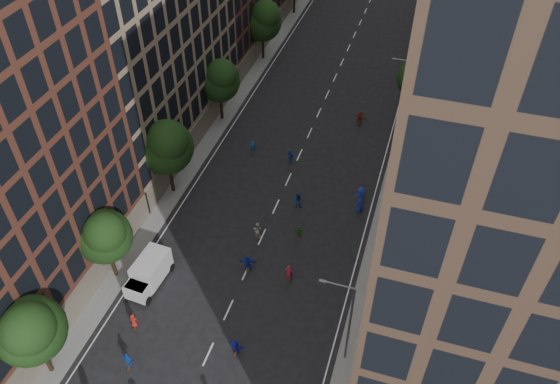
{
  "coord_description": "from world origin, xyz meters",
  "views": [
    {
      "loc": [
        12.6,
        -11.76,
        39.48
      ],
      "look_at": [
        0.4,
        27.19,
        2.0
      ],
      "focal_mm": 35.0,
      "sensor_mm": 36.0,
      "label": 1
    }
  ],
  "objects": [
    {
      "name": "skater_13",
      "position": [
        -5.26,
        34.74,
        0.82
      ],
      "size": [
        0.68,
        0.53,
        1.64
      ],
      "primitive_type": "imported",
      "rotation": [
        0.0,
        0.0,
        3.39
      ],
      "color": "#144AA3",
      "rests_on": "ground"
    },
    {
      "name": "sidewalk_left",
      "position": [
        -12.0,
        47.5,
        0.07
      ],
      "size": [
        4.0,
        105.0,
        0.15
      ],
      "primitive_type": "cube",
      "color": "slate",
      "rests_on": "ground"
    },
    {
      "name": "skater_7",
      "position": [
        4.02,
        18.27,
        0.91
      ],
      "size": [
        0.68,
        0.46,
        1.82
      ],
      "primitive_type": "imported",
      "rotation": [
        0.0,
        0.0,
        3.1
      ],
      "color": "#AF1D30",
      "rests_on": "ground"
    },
    {
      "name": "skater_8",
      "position": [
        -0.46,
        22.5,
        0.85
      ],
      "size": [
        0.89,
        0.73,
        1.7
      ],
      "primitive_type": "imported",
      "rotation": [
        0.0,
        0.0,
        3.04
      ],
      "color": "beige",
      "rests_on": "ground"
    },
    {
      "name": "ground",
      "position": [
        0.0,
        40.0,
        0.0
      ],
      "size": [
        240.0,
        240.0,
        0.0
      ],
      "primitive_type": "plane",
      "color": "black",
      "rests_on": "ground"
    },
    {
      "name": "tree_left_0",
      "position": [
        -11.01,
        3.85,
        5.96
      ],
      "size": [
        5.2,
        5.2,
        8.83
      ],
      "color": "black",
      "rests_on": "ground"
    },
    {
      "name": "tree_left_3",
      "position": [
        -11.02,
        39.85,
        5.82
      ],
      "size": [
        5.0,
        5.0,
        8.58
      ],
      "color": "black",
      "rests_on": "ground"
    },
    {
      "name": "skater_12",
      "position": [
        8.37,
        28.9,
        0.82
      ],
      "size": [
        0.92,
        0.74,
        1.63
      ],
      "primitive_type": "imported",
      "rotation": [
        0.0,
        0.0,
        3.46
      ],
      "color": "#1421A2",
      "rests_on": "ground"
    },
    {
      "name": "streetlamp_near",
      "position": [
        10.37,
        12.0,
        5.17
      ],
      "size": [
        2.64,
        0.22,
        9.06
      ],
      "color": "#595B60",
      "rests_on": "ground"
    },
    {
      "name": "tree_left_1",
      "position": [
        -11.02,
        13.86,
        5.55
      ],
      "size": [
        4.8,
        4.8,
        8.21
      ],
      "color": "black",
      "rests_on": "ground"
    },
    {
      "name": "skater_5",
      "position": [
        2.12,
        9.86,
        0.76
      ],
      "size": [
        1.46,
        0.61,
        1.53
      ],
      "primitive_type": "imported",
      "rotation": [
        0.0,
        0.0,
        3.02
      ],
      "color": "#1417A8",
      "rests_on": "ground"
    },
    {
      "name": "tree_left_2",
      "position": [
        -10.99,
        25.83,
        6.36
      ],
      "size": [
        5.6,
        5.6,
        9.45
      ],
      "color": "black",
      "rests_on": "ground"
    },
    {
      "name": "skater_4",
      "position": [
        -5.49,
        6.15,
        0.87
      ],
      "size": [
        1.04,
        0.48,
        1.73
      ],
      "primitive_type": "imported",
      "rotation": [
        0.0,
        0.0,
        3.2
      ],
      "color": "#164AB2",
      "rests_on": "ground"
    },
    {
      "name": "skater_14",
      "position": [
        2.14,
        27.64,
        0.92
      ],
      "size": [
        1.04,
        0.91,
        1.83
      ],
      "primitive_type": "imported",
      "rotation": [
        0.0,
        0.0,
        3.42
      ],
      "color": "navy",
      "rests_on": "ground"
    },
    {
      "name": "tree_right_a",
      "position": [
        11.38,
        47.85,
        5.63
      ],
      "size": [
        5.0,
        5.0,
        8.39
      ],
      "color": "black",
      "rests_on": "ground"
    },
    {
      "name": "skater_16",
      "position": [
        -0.56,
        34.32,
        0.86
      ],
      "size": [
        1.1,
        0.76,
        1.73
      ],
      "primitive_type": "imported",
      "rotation": [
        0.0,
        0.0,
        2.78
      ],
      "color": "blue",
      "rests_on": "ground"
    },
    {
      "name": "tree_right_b",
      "position": [
        11.39,
        67.85,
        5.96
      ],
      "size": [
        5.2,
        5.2,
        8.83
      ],
      "color": "black",
      "rests_on": "ground"
    },
    {
      "name": "streetlamp_far",
      "position": [
        10.37,
        45.0,
        5.17
      ],
      "size": [
        2.64,
        0.22,
        9.06
      ],
      "color": "#595B60",
      "rests_on": "ground"
    },
    {
      "name": "tree_left_4",
      "position": [
        -11.0,
        55.84,
        6.1
      ],
      "size": [
        5.4,
        5.4,
        9.08
      ],
      "color": "black",
      "rests_on": "ground"
    },
    {
      "name": "cargo_van",
      "position": [
        -7.79,
        14.19,
        1.39
      ],
      "size": [
        2.67,
        5.11,
        2.64
      ],
      "rotation": [
        0.0,
        0.0,
        -0.07
      ],
      "color": "silver",
      "rests_on": "ground"
    },
    {
      "name": "bldg_right_b",
      "position": [
        19.0,
        44.0,
        16.5
      ],
      "size": [
        14.0,
        28.0,
        33.0
      ],
      "primitive_type": "cube",
      "color": "#696357",
      "rests_on": "ground"
    },
    {
      "name": "skater_17",
      "position": [
        5.35,
        44.12,
        0.88
      ],
      "size": [
        1.71,
        1.01,
        1.76
      ],
      "primitive_type": "imported",
      "rotation": [
        0.0,
        0.0,
        2.82
      ],
      "color": "#993119",
      "rests_on": "ground"
    },
    {
      "name": "bldg_right_a",
      "position": [
        19.0,
        15.0,
        18.0
      ],
      "size": [
        14.0,
        30.0,
        36.0
      ],
      "primitive_type": "cube",
      "color": "#443024",
      "rests_on": "ground"
    },
    {
      "name": "skater_11",
      "position": [
        0.11,
        18.27,
        0.87
      ],
      "size": [
        1.69,
        0.88,
        1.75
      ],
      "primitive_type": "imported",
      "rotation": [
        0.0,
        0.0,
        3.38
      ],
      "color": "#1429A7",
      "rests_on": "ground"
    },
    {
      "name": "skater_10",
      "position": [
        3.45,
        23.46,
        0.75
      ],
      "size": [
        0.94,
        0.59,
        1.5
      ],
      "primitive_type": "imported",
      "rotation": [
        0.0,
        0.0,
        3.41
      ],
      "color": "#237322",
      "rests_on": "ground"
    },
    {
      "name": "sidewalk_right",
      "position": [
        12.0,
        47.5,
        0.07
      ],
      "size": [
        4.0,
        105.0,
        0.15
      ],
      "primitive_type": "cube",
      "color": "slate",
      "rests_on": "ground"
    },
    {
      "name": "skater_9",
      "position": [
        -7.1,
        16.43,
        0.96
      ],
      "size": [
        1.34,
        0.91,
        1.92
      ],
      "primitive_type": "imported",
      "rotation": [
        0.0,
        0.0,
        3.32
      ],
      "color": "#424247",
      "rests_on": "ground"
    },
    {
      "name": "skater_15",
      "position": [
        8.16,
        30.46,
        0.88
      ],
      "size": [
        1.31,
        1.07,
        1.77
      ],
      "primitive_type": "imported",
      "rotation": [
        0.0,
        0.0,
        3.57
      ],
      "color": "#172CBC",
      "rests_on": "ground"
    },
    {
      "name": "skater_6",
      "position": [
        -6.92,
        9.62,
        0.76
      ],
      "size": [
        0.83,
        0.63,
        1.51
      ],
      "primitive_type": "imported",
      "rotation": [
        0.0,
        0.0,
        3.37
      ],
      "color": "maroon",
      "rests_on": "ground"
    }
  ]
}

